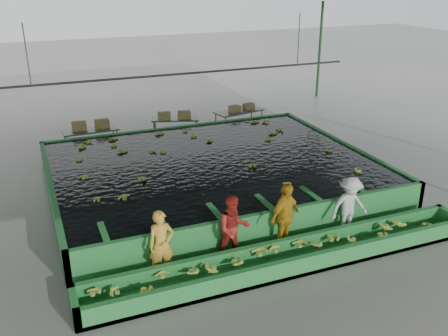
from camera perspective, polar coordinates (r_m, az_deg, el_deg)
name	(u,v)px	position (r m, az deg, el deg)	size (l,w,h in m)	color
ground	(230,205)	(14.98, 0.73, -4.21)	(80.00, 80.00, 0.00)	slate
shed_roof	(231,33)	(13.54, 0.83, 15.14)	(20.00, 22.00, 0.04)	gray
shed_posts	(231,125)	(14.06, 0.78, 4.97)	(20.00, 22.00, 5.00)	#1A421F
flotation_tank	(212,173)	(16.06, -1.35, -0.59)	(10.00, 8.00, 0.90)	#277F37
tank_water	(212,162)	(15.91, -1.36, 0.74)	(9.70, 7.70, 0.00)	black
sorting_trough	(290,257)	(12.04, 7.53, -10.11)	(10.00, 1.00, 0.50)	#277F37
cableway_rail	(177,74)	(18.51, -5.38, 10.62)	(0.08, 0.08, 14.00)	#59605B
rail_hanger_left	(27,55)	(17.57, -21.62, 11.93)	(0.04, 0.04, 2.00)	#59605B
rail_hanger_right	(299,39)	(20.35, 8.52, 14.36)	(0.04, 0.04, 2.00)	#59605B
worker_a	(161,244)	(11.44, -7.16, -8.65)	(0.59, 0.39, 1.63)	gold
worker_b	(233,229)	(11.92, 1.09, -6.95)	(0.82, 0.64, 1.69)	#A2241C
worker_c	(285,217)	(12.45, 6.98, -5.56)	(1.04, 0.43, 1.78)	gold
worker_d	(349,206)	(13.44, 14.14, -4.27)	(1.06, 0.61, 1.64)	silver
packing_table_left	(91,141)	(19.67, -14.91, 3.00)	(2.05, 0.82, 0.93)	#59605B
packing_table_mid	(176,128)	(20.77, -5.55, 4.56)	(1.90, 0.76, 0.87)	#59605B
packing_table_right	(239,121)	(21.47, 1.72, 5.35)	(2.10, 0.84, 0.96)	#59605B
box_stack_left	(91,129)	(19.60, -14.96, 4.36)	(1.39, 0.38, 0.30)	olive
box_stack_mid	(174,119)	(20.54, -5.70, 5.62)	(1.33, 0.37, 0.29)	olive
box_stack_right	(242,110)	(21.36, 2.04, 6.60)	(1.17, 0.32, 0.25)	olive
floating_bananas	(204,154)	(16.62, -2.35, 1.67)	(8.91, 6.08, 0.12)	#98B239
trough_bananas	(290,252)	(11.97, 7.57, -9.50)	(8.60, 0.57, 0.11)	#98B239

